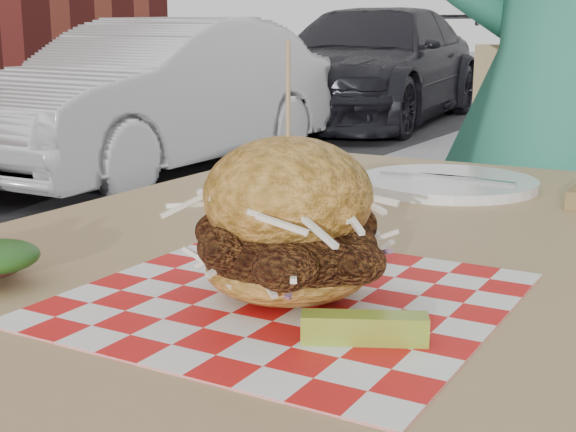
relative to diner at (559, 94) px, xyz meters
name	(u,v)px	position (x,y,z in m)	size (l,w,h in m)	color
diner	(559,94)	(0.00, 0.00, 0.00)	(0.62, 0.41, 1.71)	#2C7F64
car_white	(157,96)	(-3.29, 2.75, -0.31)	(1.14, 3.28, 1.08)	silver
car_dark	(371,65)	(-3.29, 6.43, -0.23)	(1.75, 4.29, 1.25)	black
patio_table	(343,303)	(-0.04, -0.93, -0.18)	(0.80, 1.20, 0.75)	tan
patio_chair	(545,221)	(-0.04, 0.14, -0.30)	(0.43, 0.44, 0.95)	tan
paper_liner	(288,298)	(0.01, -1.15, -0.10)	(0.36, 0.36, 0.00)	red
sandwich	(288,229)	(0.01, -1.15, -0.04)	(0.20, 0.20, 0.22)	gold
pickle_spear	(364,328)	(0.11, -1.21, -0.09)	(0.10, 0.02, 0.02)	#A0AA31
place_setting	(447,183)	(-0.04, -0.58, -0.10)	(0.27, 0.27, 0.02)	white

